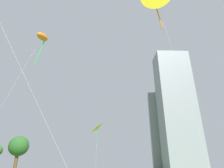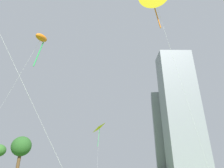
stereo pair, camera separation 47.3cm
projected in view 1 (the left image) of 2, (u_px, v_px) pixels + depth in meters
kite_flying_0 at (43, 37)px, 19.40m from camera, size 5.75×2.41×15.22m
kite_flying_1 at (157, 2)px, 18.13m from camera, size 4.99×3.55×18.29m
kite_flying_4 at (98, 128)px, 41.28m from camera, size 2.13×9.52×11.01m
park_tree_0 at (19, 147)px, 38.98m from camera, size 3.97×3.97×8.22m
distant_highrise_0 at (160, 130)px, 150.16m from camera, size 16.92×16.46×58.91m
distant_highrise_1 at (177, 107)px, 135.59m from camera, size 24.69×16.82×84.28m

